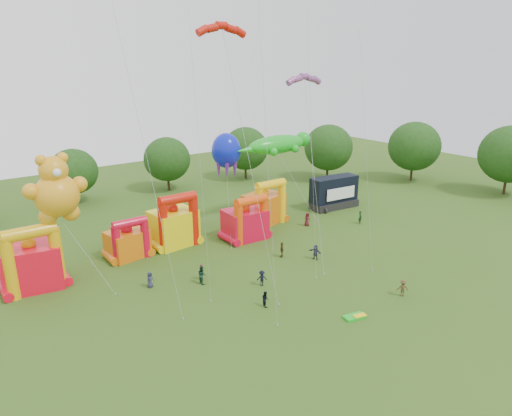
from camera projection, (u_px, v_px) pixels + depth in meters
ground at (376, 346)px, 37.80m from camera, size 160.00×160.00×0.00m
tree_ring at (367, 279)px, 35.66m from camera, size 119.59×121.65×12.07m
bouncy_castle_0 at (32, 264)px, 46.76m from camera, size 6.34×5.43×7.18m
bouncy_castle_1 at (128, 242)px, 54.27m from camera, size 5.01×4.28×5.17m
bouncy_castle_2 at (174, 225)px, 57.74m from camera, size 5.76×4.80×7.07m
bouncy_castle_3 at (246, 222)px, 59.81m from camera, size 5.43×4.48×6.15m
bouncy_castle_4 at (265, 206)px, 65.78m from camera, size 6.15×5.36×6.58m
stage_trailer at (334, 193)px, 72.46m from camera, size 8.19×3.82×5.11m
teddy_bear_kite at (73, 226)px, 45.77m from camera, size 6.25×7.77×14.06m
gecko_kite at (289, 168)px, 65.79m from camera, size 13.28×10.99×12.34m
octopus_kite at (228, 196)px, 61.52m from camera, size 7.32×10.91×13.07m
parafoil_kites at (260, 165)px, 46.13m from camera, size 25.13×13.42×31.65m
diamond_kites at (287, 133)px, 44.41m from camera, size 20.67×13.81×38.29m
folded_kite_bundle at (355, 317)px, 41.89m from camera, size 2.18×1.45×0.31m
spectator_0 at (150, 280)px, 47.34m from camera, size 0.99×0.79×1.76m
spectator_1 at (202, 272)px, 48.94m from camera, size 0.61×0.76×1.81m
spectator_2 at (202, 275)px, 48.14m from camera, size 0.75×0.96×1.98m
spectator_3 at (262, 278)px, 47.71m from camera, size 1.26×1.08×1.70m
spectator_4 at (282, 250)px, 54.62m from camera, size 0.94×1.19×1.89m
spectator_5 at (315, 252)px, 54.02m from camera, size 0.91×1.76×1.82m
spectator_6 at (307, 219)px, 64.89m from camera, size 1.03×0.75×1.96m
spectator_7 at (360, 217)px, 65.69m from camera, size 0.75×0.85×1.97m
spectator_8 at (265, 299)px, 43.72m from camera, size 0.75×0.88×1.58m
spectator_9 at (403, 288)px, 45.59m from camera, size 1.30×1.23×1.77m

